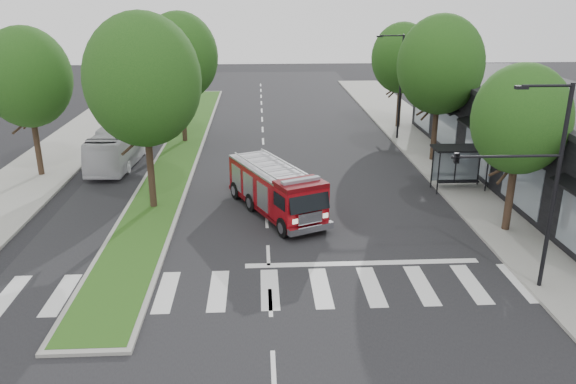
# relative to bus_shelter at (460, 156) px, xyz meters

# --- Properties ---
(ground) EXTENTS (140.00, 140.00, 0.00)m
(ground) POSITION_rel_bus_shelter_xyz_m (-11.20, -8.15, -2.04)
(ground) COLOR black
(ground) RESTS_ON ground
(sidewalk_right) EXTENTS (5.00, 80.00, 0.15)m
(sidewalk_right) POSITION_rel_bus_shelter_xyz_m (1.30, 1.85, -1.96)
(sidewalk_right) COLOR gray
(sidewalk_right) RESTS_ON ground
(sidewalk_left) EXTENTS (5.00, 80.00, 0.15)m
(sidewalk_left) POSITION_rel_bus_shelter_xyz_m (-25.70, 1.85, -1.96)
(sidewalk_left) COLOR gray
(sidewalk_left) RESTS_ON ground
(median) EXTENTS (3.00, 50.00, 0.15)m
(median) POSITION_rel_bus_shelter_xyz_m (-17.20, 9.85, -1.96)
(median) COLOR gray
(median) RESTS_ON ground
(storefront_row) EXTENTS (8.00, 30.00, 5.00)m
(storefront_row) POSITION_rel_bus_shelter_xyz_m (5.80, 1.85, 0.46)
(storefront_row) COLOR black
(storefront_row) RESTS_ON ground
(bus_shelter) EXTENTS (3.20, 1.60, 2.61)m
(bus_shelter) POSITION_rel_bus_shelter_xyz_m (0.00, 0.00, 0.00)
(bus_shelter) COLOR black
(bus_shelter) RESTS_ON ground
(tree_right_near) EXTENTS (4.40, 4.40, 8.05)m
(tree_right_near) POSITION_rel_bus_shelter_xyz_m (0.30, -6.15, 3.47)
(tree_right_near) COLOR black
(tree_right_near) RESTS_ON ground
(tree_right_mid) EXTENTS (5.60, 5.60, 9.72)m
(tree_right_mid) POSITION_rel_bus_shelter_xyz_m (0.30, 5.85, 4.45)
(tree_right_mid) COLOR black
(tree_right_mid) RESTS_ON ground
(tree_right_far) EXTENTS (5.00, 5.00, 8.73)m
(tree_right_far) POSITION_rel_bus_shelter_xyz_m (0.30, 15.85, 3.80)
(tree_right_far) COLOR black
(tree_right_far) RESTS_ON ground
(tree_median_near) EXTENTS (5.80, 5.80, 10.16)m
(tree_median_near) POSITION_rel_bus_shelter_xyz_m (-17.20, -2.15, 4.77)
(tree_median_near) COLOR black
(tree_median_near) RESTS_ON ground
(tree_median_far) EXTENTS (5.60, 5.60, 9.72)m
(tree_median_far) POSITION_rel_bus_shelter_xyz_m (-17.20, 11.85, 4.45)
(tree_median_far) COLOR black
(tree_median_far) RESTS_ON ground
(tree_left_mid) EXTENTS (5.20, 5.20, 9.16)m
(tree_left_mid) POSITION_rel_bus_shelter_xyz_m (-25.20, 3.85, 4.12)
(tree_left_mid) COLOR black
(tree_left_mid) RESTS_ON ground
(streetlight_right_near) EXTENTS (4.08, 0.22, 8.00)m
(streetlight_right_near) POSITION_rel_bus_shelter_xyz_m (-1.59, -11.65, 2.63)
(streetlight_right_near) COLOR black
(streetlight_right_near) RESTS_ON ground
(streetlight_right_far) EXTENTS (2.11, 0.20, 8.00)m
(streetlight_right_far) POSITION_rel_bus_shelter_xyz_m (-0.85, 11.85, 2.44)
(streetlight_right_far) COLOR black
(streetlight_right_far) RESTS_ON ground
(fire_engine) EXTENTS (5.23, 7.98, 2.68)m
(fire_engine) POSITION_rel_bus_shelter_xyz_m (-10.70, -3.11, -0.76)
(fire_engine) COLOR #4F0408
(fire_engine) RESTS_ON ground
(city_bus) EXTENTS (2.73, 9.62, 2.65)m
(city_bus) POSITION_rel_bus_shelter_xyz_m (-20.78, 6.80, -0.71)
(city_bus) COLOR silver
(city_bus) RESTS_ON ground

